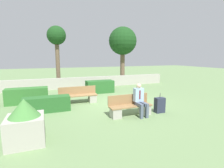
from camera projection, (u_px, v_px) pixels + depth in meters
ground_plane at (117, 102)px, 9.04m from camera, size 60.00×60.00×0.00m
perimeter_wall at (92, 82)px, 13.55m from camera, size 12.39×0.30×0.80m
bench_front at (130, 108)px, 7.01m from camera, size 1.77×0.49×0.83m
bench_left_side at (78, 97)px, 8.86m from camera, size 1.91×0.48×0.83m
person_seated_man at (140, 98)px, 6.94m from camera, size 0.38×0.64×1.29m
hedge_block_near_left at (47, 104)px, 7.51m from camera, size 1.92×0.60×0.65m
hedge_block_near_right at (27, 96)px, 8.82m from camera, size 1.99×0.66×0.79m
hedge_block_mid_left at (100, 87)px, 11.45m from camera, size 1.77×0.80×0.79m
planter_corner_left at (25, 123)px, 4.72m from camera, size 0.96×0.96×1.25m
suitcase at (160, 105)px, 7.38m from camera, size 0.42×0.25×0.84m
tree_leftmost at (57, 38)px, 13.18m from camera, size 1.41×1.41×4.64m
tree_center_left at (123, 42)px, 14.46m from camera, size 2.30×2.30×4.78m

